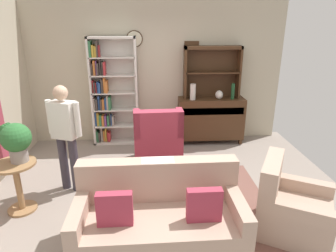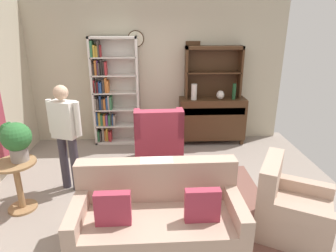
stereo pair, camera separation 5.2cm
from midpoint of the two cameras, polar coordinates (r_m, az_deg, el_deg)
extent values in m
cube|color=gray|center=(4.42, -0.85, -12.71)|extent=(5.40, 4.60, 0.02)
cube|color=#BCB299|center=(5.94, -1.67, 10.38)|extent=(5.00, 0.06, 2.80)
cylinder|color=beige|center=(5.83, -6.01, 16.48)|extent=(0.28, 0.03, 0.28)
torus|color=#382314|center=(5.83, -6.01, 16.48)|extent=(0.31, 0.02, 0.31)
cube|color=#422816|center=(5.89, 5.10, 14.36)|extent=(0.28, 0.03, 0.36)
cube|color=brown|center=(4.17, 2.14, -14.67)|extent=(2.48, 2.07, 0.01)
cube|color=silver|center=(5.92, -14.00, 6.33)|extent=(0.04, 0.30, 2.10)
cube|color=silver|center=(5.82, -5.61, 6.58)|extent=(0.04, 0.30, 2.10)
cube|color=silver|center=(5.71, -10.46, 16.57)|extent=(0.90, 0.30, 0.04)
cube|color=silver|center=(6.17, -9.29, -2.88)|extent=(0.90, 0.30, 0.04)
cube|color=silver|center=(5.99, -9.68, 6.79)|extent=(0.90, 0.01, 2.10)
cube|color=silver|center=(6.04, -9.47, 0.25)|extent=(0.86, 0.30, 0.02)
cube|color=#337247|center=(6.16, -12.99, -1.80)|extent=(0.04, 0.16, 0.22)
cube|color=#3F3833|center=(6.15, -12.59, -1.89)|extent=(0.03, 0.19, 0.19)
cube|color=gray|center=(6.13, -12.21, -1.45)|extent=(0.04, 0.11, 0.29)
cube|color=#CC7233|center=(6.13, -11.78, -1.75)|extent=(0.03, 0.11, 0.23)
cube|color=gold|center=(6.12, -11.43, -1.54)|extent=(0.03, 0.15, 0.27)
cube|color=#B22D33|center=(6.12, -11.09, -1.83)|extent=(0.02, 0.14, 0.20)
cube|color=#B22D33|center=(6.12, -10.78, -1.87)|extent=(0.03, 0.18, 0.19)
cube|color=silver|center=(5.94, -9.65, 3.31)|extent=(0.86, 0.30, 0.02)
cube|color=#284C8C|center=(6.03, -13.30, 1.45)|extent=(0.03, 0.12, 0.28)
cube|color=gold|center=(6.03, -12.91, 1.39)|extent=(0.04, 0.11, 0.26)
cube|color=#337247|center=(6.03, -12.45, 1.19)|extent=(0.04, 0.13, 0.22)
cube|color=#CC7233|center=(6.02, -11.96, 1.20)|extent=(0.04, 0.18, 0.22)
cube|color=#723F7F|center=(6.01, -11.48, 1.22)|extent=(0.04, 0.20, 0.22)
cube|color=#337247|center=(6.01, -11.00, 1.19)|extent=(0.04, 0.16, 0.21)
cube|color=#3F3833|center=(5.99, -10.70, 1.58)|extent=(0.02, 0.12, 0.29)
cube|color=#284C8C|center=(6.00, -10.44, 1.24)|extent=(0.02, 0.11, 0.22)
cube|color=gray|center=(5.99, -10.09, 1.15)|extent=(0.03, 0.17, 0.20)
cube|color=silver|center=(5.85, -9.84, 6.47)|extent=(0.86, 0.30, 0.02)
cube|color=gray|center=(5.95, -13.53, 4.30)|extent=(0.03, 0.19, 0.23)
cube|color=#3F3833|center=(5.94, -13.11, 4.28)|extent=(0.04, 0.22, 0.22)
cube|color=#284C8C|center=(5.93, -12.73, 4.52)|extent=(0.04, 0.14, 0.27)
cube|color=#3F3833|center=(5.93, -12.29, 4.26)|extent=(0.03, 0.22, 0.21)
cube|color=#CC7233|center=(5.92, -11.91, 4.27)|extent=(0.04, 0.17, 0.21)
cube|color=#284C8C|center=(5.91, -11.46, 4.41)|extent=(0.04, 0.15, 0.24)
cube|color=gray|center=(5.90, -11.10, 4.63)|extent=(0.03, 0.23, 0.28)
cube|color=#337247|center=(5.90, -10.73, 4.51)|extent=(0.03, 0.23, 0.26)
cube|color=silver|center=(5.79, -10.03, 9.72)|extent=(0.86, 0.30, 0.02)
cube|color=#B22D33|center=(5.87, -13.83, 7.51)|extent=(0.02, 0.14, 0.24)
cube|color=#3F3833|center=(5.87, -13.49, 7.38)|extent=(0.02, 0.24, 0.21)
cube|color=#B22D33|center=(5.86, -13.22, 7.34)|extent=(0.02, 0.15, 0.20)
cube|color=#284C8C|center=(5.86, -12.92, 7.44)|extent=(0.02, 0.16, 0.21)
cube|color=#284C8C|center=(5.85, -12.57, 7.38)|extent=(0.04, 0.24, 0.20)
cube|color=#3F3833|center=(5.84, -12.13, 7.67)|extent=(0.04, 0.16, 0.26)
cube|color=#CC7233|center=(5.83, -11.71, 7.83)|extent=(0.03, 0.17, 0.29)
cube|color=#CC7233|center=(5.83, -11.32, 7.54)|extent=(0.04, 0.22, 0.22)
cube|color=silver|center=(5.74, -10.24, 13.02)|extent=(0.86, 0.30, 0.02)
cube|color=#3F3833|center=(5.81, -14.03, 10.65)|extent=(0.03, 0.11, 0.21)
cube|color=#CC7233|center=(5.80, -13.59, 10.96)|extent=(0.04, 0.14, 0.27)
cube|color=#723F7F|center=(5.79, -13.18, 10.95)|extent=(0.02, 0.14, 0.27)
cube|color=#3F3833|center=(5.79, -12.88, 10.78)|extent=(0.03, 0.23, 0.23)
cube|color=#3F3833|center=(5.78, -12.52, 11.10)|extent=(0.03, 0.12, 0.29)
cube|color=#3F3833|center=(5.78, -12.11, 10.92)|extent=(0.03, 0.10, 0.25)
cube|color=#B22D33|center=(5.77, -11.71, 10.91)|extent=(0.03, 0.17, 0.25)
cube|color=#337247|center=(5.77, -14.31, 14.32)|extent=(0.04, 0.20, 0.29)
cube|color=gold|center=(5.76, -13.79, 13.99)|extent=(0.04, 0.22, 0.22)
cube|color=gold|center=(5.76, -13.34, 13.93)|extent=(0.04, 0.19, 0.20)
cube|color=#3F3833|center=(5.75, -13.01, 14.41)|extent=(0.02, 0.24, 0.29)
cube|color=#B22D33|center=(5.74, -12.72, 14.02)|extent=(0.02, 0.12, 0.21)
cube|color=#422816|center=(6.01, 8.75, 1.53)|extent=(1.30, 0.45, 0.82)
cube|color=#422816|center=(5.92, 3.13, -3.31)|extent=(0.06, 0.06, 0.10)
cube|color=#422816|center=(6.16, 14.33, -3.00)|extent=(0.06, 0.06, 0.10)
cube|color=#422816|center=(6.24, 2.81, -2.06)|extent=(0.06, 0.06, 0.10)
cube|color=#422816|center=(6.47, 13.46, -1.81)|extent=(0.06, 0.06, 0.10)
cube|color=#352012|center=(5.74, 9.27, 2.79)|extent=(1.20, 0.01, 0.14)
cube|color=#422816|center=(5.79, 3.83, 10.30)|extent=(0.04, 0.26, 1.00)
cube|color=#422816|center=(6.00, 14.09, 10.10)|extent=(0.04, 0.26, 1.00)
cube|color=#422816|center=(5.82, 9.31, 14.81)|extent=(1.10, 0.26, 0.06)
cube|color=#422816|center=(5.87, 9.06, 10.24)|extent=(1.06, 0.26, 0.02)
cube|color=#422816|center=(5.99, 8.82, 10.44)|extent=(1.10, 0.01, 1.00)
cylinder|color=beige|center=(5.72, 5.34, 6.60)|extent=(0.11, 0.11, 0.31)
ellipsoid|color=beige|center=(5.84, 10.38, 5.95)|extent=(0.15, 0.15, 0.17)
cylinder|color=#194223|center=(5.87, 12.96, 6.55)|extent=(0.07, 0.07, 0.31)
cube|color=tan|center=(3.39, -1.46, -19.66)|extent=(1.81, 0.87, 0.42)
cube|color=tan|center=(3.40, -1.73, -10.29)|extent=(1.80, 0.22, 0.48)
cube|color=tan|center=(3.42, -16.29, -18.30)|extent=(0.15, 0.85, 0.60)
cube|color=tan|center=(3.45, 13.11, -17.50)|extent=(0.15, 0.85, 0.60)
cube|color=#A33347|center=(3.08, -10.16, -15.49)|extent=(0.36, 0.10, 0.36)
cube|color=#A33347|center=(3.10, 7.19, -15.03)|extent=(0.36, 0.10, 0.36)
cube|color=white|center=(3.29, -1.78, -6.63)|extent=(0.36, 0.18, 0.00)
cube|color=tan|center=(3.88, 23.48, -16.03)|extent=(1.04, 1.03, 0.40)
cube|color=tan|center=(3.65, 19.70, -9.64)|extent=(0.52, 0.74, 0.48)
cube|color=tan|center=(3.58, 23.33, -17.75)|extent=(0.75, 0.50, 0.55)
cube|color=tan|center=(4.09, 23.90, -12.81)|extent=(0.75, 0.50, 0.55)
cube|color=#A33347|center=(5.13, -1.62, -5.09)|extent=(0.81, 0.83, 0.42)
cube|color=#A33347|center=(4.65, -1.45, -0.76)|extent=(0.79, 0.23, 0.63)
cube|color=#A33347|center=(4.69, 2.66, 0.63)|extent=(0.11, 0.28, 0.44)
cube|color=#A33347|center=(4.65, -5.67, 0.38)|extent=(0.11, 0.28, 0.44)
cylinder|color=#997047|center=(4.19, -27.33, -6.45)|extent=(0.52, 0.52, 0.03)
cylinder|color=#997047|center=(4.34, -26.62, -10.54)|extent=(0.08, 0.08, 0.66)
cylinder|color=#997047|center=(4.49, -26.00, -14.01)|extent=(0.36, 0.36, 0.03)
cylinder|color=gray|center=(4.17, -26.56, -4.92)|extent=(0.22, 0.22, 0.17)
sphere|color=#2D6B33|center=(4.08, -27.06, -1.89)|extent=(0.37, 0.37, 0.37)
ellipsoid|color=#2D6B33|center=(4.12, -28.82, -1.37)|extent=(0.11, 0.06, 0.26)
ellipsoid|color=#2D6B33|center=(4.15, -28.53, -1.17)|extent=(0.11, 0.06, 0.26)
ellipsoid|color=#2D6B33|center=(4.17, -28.19, -1.01)|extent=(0.11, 0.06, 0.26)
ellipsoid|color=#2D6B33|center=(4.18, -27.94, -0.93)|extent=(0.11, 0.06, 0.26)
cylinder|color=#38333D|center=(4.59, -19.18, -6.64)|extent=(0.15, 0.15, 0.82)
cylinder|color=#38333D|center=(4.49, -17.32, -7.03)|extent=(0.15, 0.15, 0.82)
cube|color=silver|center=(4.29, -19.20, 1.22)|extent=(0.39, 0.31, 0.52)
sphere|color=tan|center=(4.19, -19.78, 6.15)|extent=(0.26, 0.26, 0.20)
cylinder|color=silver|center=(4.42, -21.54, 1.79)|extent=(0.10, 0.10, 0.48)
cylinder|color=silver|center=(4.16, -16.80, 1.28)|extent=(0.10, 0.10, 0.48)
cube|color=#422816|center=(3.93, 0.48, -10.13)|extent=(0.80, 0.50, 0.03)
cube|color=#422816|center=(3.85, -5.02, -14.57)|extent=(0.05, 0.05, 0.39)
cube|color=#422816|center=(3.89, 6.28, -14.23)|extent=(0.05, 0.05, 0.39)
cube|color=#422816|center=(4.22, -4.82, -11.21)|extent=(0.05, 0.05, 0.39)
cube|color=#422816|center=(4.26, 5.36, -10.95)|extent=(0.05, 0.05, 0.39)
cube|color=#337247|center=(3.96, 1.12, -9.49)|extent=(0.17, 0.12, 0.02)
cube|color=gold|center=(3.96, 1.23, -9.07)|extent=(0.15, 0.14, 0.03)
cube|color=#284C8C|center=(3.94, 1.24, -8.76)|extent=(0.16, 0.12, 0.03)
cube|color=#3F3833|center=(3.93, 1.28, -8.48)|extent=(0.18, 0.15, 0.02)
camera|label=1|loc=(0.03, -89.64, 0.13)|focal=31.40mm
camera|label=2|loc=(0.03, 90.36, -0.13)|focal=31.40mm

